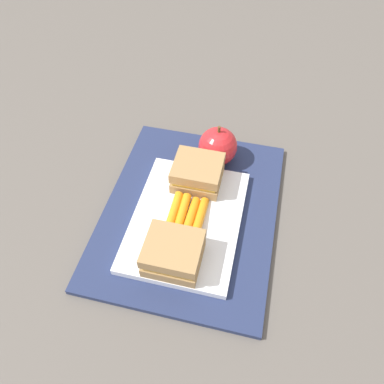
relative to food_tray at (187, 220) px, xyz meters
name	(u,v)px	position (x,y,z in m)	size (l,w,h in m)	color
ground_plane	(190,213)	(0.03, 0.00, -0.02)	(2.40, 2.40, 0.00)	#56514C
lunchbag_mat	(190,211)	(0.03, 0.00, -0.01)	(0.36, 0.28, 0.01)	navy
food_tray	(187,220)	(0.00, 0.00, 0.00)	(0.23, 0.17, 0.01)	white
sandwich_half_left	(173,253)	(-0.08, 0.00, 0.03)	(0.07, 0.08, 0.04)	#9E7A4C
sandwich_half_right	(198,173)	(0.08, 0.00, 0.03)	(0.07, 0.08, 0.04)	#9E7A4C
carrot_sticks_bundle	(187,215)	(0.00, 0.00, 0.01)	(0.08, 0.06, 0.02)	orange
apple	(218,146)	(0.15, -0.02, 0.03)	(0.07, 0.07, 0.08)	red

